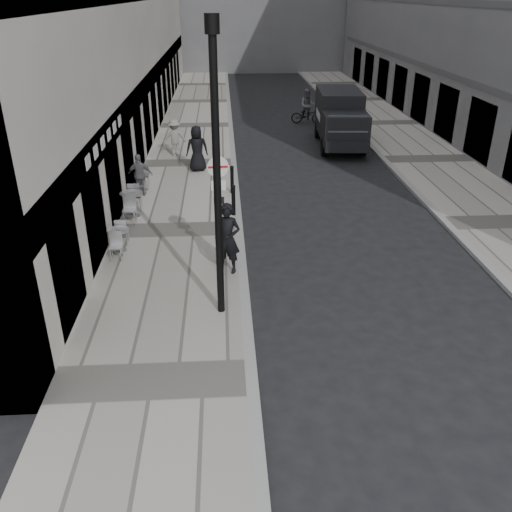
{
  "coord_description": "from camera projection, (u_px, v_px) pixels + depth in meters",
  "views": [
    {
      "loc": [
        -0.44,
        -6.02,
        7.13
      ],
      "look_at": [
        0.27,
        5.61,
        1.4
      ],
      "focal_mm": 38.0,
      "sensor_mm": 36.0,
      "label": 1
    }
  ],
  "objects": [
    {
      "name": "cafe_table_near",
      "position": [
        119.0,
        238.0,
        15.99
      ],
      "size": [
        0.65,
        1.46,
        0.83
      ],
      "color": "silver",
      "rests_on": "sidewalk"
    },
    {
      "name": "pedestrian_c",
      "position": [
        197.0,
        149.0,
        23.01
      ],
      "size": [
        1.03,
        0.75,
        1.93
      ],
      "primitive_type": "imported",
      "rotation": [
        0.0,
        0.0,
        3.3
      ],
      "color": "black",
      "rests_on": "sidewalk"
    },
    {
      "name": "pedestrian_a",
      "position": [
        140.0,
        175.0,
        20.26
      ],
      "size": [
        0.97,
        0.48,
        1.59
      ],
      "primitive_type": "imported",
      "rotation": [
        0.0,
        0.0,
        3.24
      ],
      "color": "slate",
      "rests_on": "sidewalk"
    },
    {
      "name": "bollard_near",
      "position": [
        232.0,
        180.0,
        20.64
      ],
      "size": [
        0.13,
        0.13,
        1.0
      ],
      "primitive_type": "cylinder",
      "color": "black",
      "rests_on": "sidewalk"
    },
    {
      "name": "ground",
      "position": [
        261.0,
        492.0,
        8.56
      ],
      "size": [
        120.0,
        120.0,
        0.0
      ],
      "primitive_type": "plane",
      "color": "black",
      "rests_on": "ground"
    },
    {
      "name": "walking_man",
      "position": [
        228.0,
        239.0,
        14.61
      ],
      "size": [
        0.83,
        0.68,
        1.97
      ],
      "primitive_type": "imported",
      "rotation": [
        0.0,
        0.0,
        -0.33
      ],
      "color": "black",
      "rests_on": "sidewalk"
    },
    {
      "name": "sign_post",
      "position": [
        219.0,
        196.0,
        14.38
      ],
      "size": [
        0.56,
        0.1,
        3.28
      ],
      "rotation": [
        0.0,
        0.0,
        0.06
      ],
      "color": "black",
      "rests_on": "sidewalk"
    },
    {
      "name": "cafe_table_mid",
      "position": [
        143.0,
        180.0,
        20.94
      ],
      "size": [
        0.63,
        1.43,
        0.82
      ],
      "color": "#B6B6B8",
      "rests_on": "sidewalk"
    },
    {
      "name": "far_sidewalk",
      "position": [
        427.0,
        160.0,
        25.15
      ],
      "size": [
        4.0,
        60.0,
        0.12
      ],
      "primitive_type": "cube",
      "color": "#ACA69B",
      "rests_on": "ground"
    },
    {
      "name": "lamppost",
      "position": [
        217.0,
        163.0,
        11.57
      ],
      "size": [
        0.3,
        0.3,
        6.62
      ],
      "color": "black",
      "rests_on": "sidewalk"
    },
    {
      "name": "sidewalk",
      "position": [
        190.0,
        164.0,
        24.55
      ],
      "size": [
        4.0,
        60.0,
        0.12
      ],
      "primitive_type": "cube",
      "color": "#ACA69B",
      "rests_on": "ground"
    },
    {
      "name": "cafe_table_far",
      "position": [
        132.0,
        202.0,
        18.46
      ],
      "size": [
        0.79,
        1.77,
        1.01
      ],
      "color": "silver",
      "rests_on": "sidewalk"
    },
    {
      "name": "pedestrian_b",
      "position": [
        175.0,
        137.0,
        25.27
      ],
      "size": [
        1.19,
        0.84,
        1.68
      ],
      "primitive_type": "imported",
      "rotation": [
        0.0,
        0.0,
        3.35
      ],
      "color": "gray",
      "rests_on": "sidewalk"
    },
    {
      "name": "panel_van",
      "position": [
        340.0,
        116.0,
        27.07
      ],
      "size": [
        2.48,
        5.74,
        2.64
      ],
      "rotation": [
        0.0,
        0.0,
        -0.07
      ],
      "color": "black",
      "rests_on": "ground"
    },
    {
      "name": "bollard_far",
      "position": [
        233.0,
        201.0,
        18.58
      ],
      "size": [
        0.14,
        0.14,
        1.03
      ],
      "primitive_type": "cylinder",
      "color": "black",
      "rests_on": "sidewalk"
    },
    {
      "name": "cyclist",
      "position": [
        307.0,
        110.0,
        31.91
      ],
      "size": [
        1.95,
        1.01,
        2.0
      ],
      "rotation": [
        0.0,
        0.0,
        -0.2
      ],
      "color": "black",
      "rests_on": "ground"
    }
  ]
}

